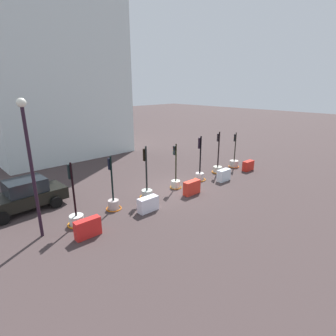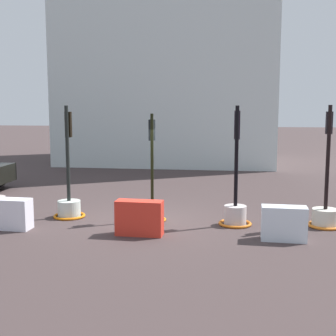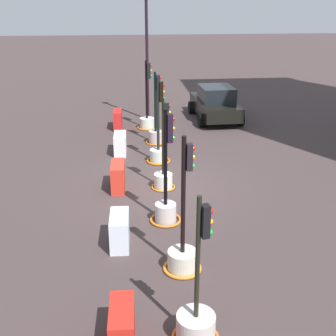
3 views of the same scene
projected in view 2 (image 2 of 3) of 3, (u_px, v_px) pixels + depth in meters
ground_plane at (148, 221)px, 12.33m from camera, size 120.00×120.00×0.00m
traffic_light_2 at (69, 200)px, 12.74m from camera, size 0.89×0.89×3.14m
traffic_light_3 at (152, 204)px, 12.37m from camera, size 0.77×0.77×2.93m
traffic_light_4 at (235, 206)px, 11.90m from camera, size 0.87×0.87×3.14m
traffic_light_5 at (325, 210)px, 11.73m from camera, size 0.88×0.88×3.16m
construction_barrier_1 at (9, 214)px, 11.52m from camera, size 1.15×0.50×0.78m
construction_barrier_2 at (139, 218)px, 10.96m from camera, size 1.16×0.45×0.85m
construction_barrier_3 at (284, 223)px, 10.53m from camera, size 1.05×0.49×0.81m
building_main_facade at (171, 1)px, 25.26m from camera, size 11.92×8.23×17.92m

